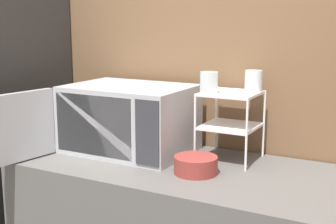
{
  "coord_description": "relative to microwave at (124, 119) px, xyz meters",
  "views": [
    {
      "loc": [
        0.83,
        -1.4,
        1.51
      ],
      "look_at": [
        -0.14,
        0.37,
        1.11
      ],
      "focal_mm": 50.0,
      "sensor_mm": 36.0,
      "label": 1
    }
  ],
  "objects": [
    {
      "name": "microwave",
      "position": [
        0.0,
        0.0,
        0.0
      ],
      "size": [
        0.67,
        0.86,
        0.32
      ],
      "color": "#ADADB2",
      "rests_on": "counter"
    },
    {
      "name": "wall_back",
      "position": [
        0.39,
        0.32,
        0.25
      ],
      "size": [
        8.0,
        0.06,
        2.6
      ],
      "color": "brown",
      "rests_on": "ground_plane"
    },
    {
      "name": "bowl",
      "position": [
        0.44,
        -0.13,
        -0.12
      ],
      "size": [
        0.18,
        0.18,
        0.07
      ],
      "color": "maroon",
      "rests_on": "counter"
    },
    {
      "name": "dish_rack",
      "position": [
        0.49,
        0.12,
        0.06
      ],
      "size": [
        0.25,
        0.25,
        0.31
      ],
      "color": "white",
      "rests_on": "counter"
    },
    {
      "name": "glass_front_left",
      "position": [
        0.42,
        0.04,
        0.2
      ],
      "size": [
        0.08,
        0.08,
        0.09
      ],
      "color": "silver",
      "rests_on": "dish_rack"
    },
    {
      "name": "glass_back_right",
      "position": [
        0.57,
        0.19,
        0.2
      ],
      "size": [
        0.08,
        0.08,
        0.09
      ],
      "color": "silver",
      "rests_on": "dish_rack"
    }
  ]
}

